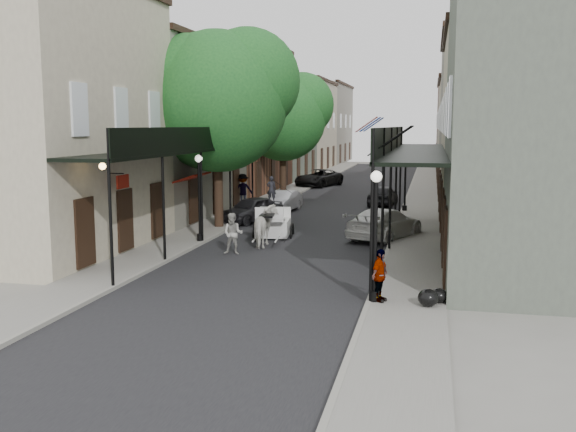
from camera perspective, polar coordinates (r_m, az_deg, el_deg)
The scene contains 24 objects.
ground at distance 21.19m, azimuth -3.03°, elevation -5.80°, with size 140.00×140.00×0.00m, color gray.
road at distance 40.51m, azimuth 4.63°, elevation 0.86°, with size 8.00×90.00×0.01m, color black.
sidewalk_left at distance 41.49m, azimuth -2.23°, elevation 1.13°, with size 2.20×90.00×0.12m, color gray.
sidewalk_right at distance 40.12m, azimuth 11.72°, elevation 0.73°, with size 2.20×90.00×0.12m, color gray.
building_row_left at distance 51.78m, azimuth -3.28°, elevation 8.26°, with size 5.00×80.00×10.50m, color #BDB497.
building_row_right at distance 49.89m, azimuth 16.28°, elevation 7.96°, with size 5.00×80.00×10.50m, color gray.
gallery_left at distance 28.74m, azimuth -8.57°, elevation 5.95°, with size 2.20×18.05×4.88m.
gallery_right at distance 26.81m, azimuth 10.99°, elevation 5.74°, with size 2.20×18.05×4.88m.
tree_near at distance 31.57m, azimuth -5.51°, elevation 10.61°, with size 7.31×6.80×9.63m.
tree_far at distance 45.07m, azimuth 0.05°, elevation 9.05°, with size 6.45×6.00×8.61m.
lamppost_right_near at distance 18.12m, azimuth 7.76°, elevation -1.62°, with size 0.32×0.32×3.71m.
lamppost_left at distance 27.73m, azimuth -7.88°, elevation 1.73°, with size 0.32×0.32×3.71m.
lamppost_right_far at distance 37.95m, azimuth 10.39°, elevation 3.37°, with size 0.32×0.32×3.71m.
horse at distance 26.99m, azimuth -1.92°, elevation -0.92°, with size 0.92×2.03×1.71m, color silver.
carriage at distance 29.58m, azimuth -1.24°, elevation 0.38°, with size 1.95×2.68×2.87m.
pedestrian_walking at distance 25.41m, azimuth -4.91°, elevation -1.59°, with size 0.80×0.62×1.65m, color #A09E97.
pedestrian_sidewalk_left at distance 39.81m, azimuth -4.03°, elevation 2.34°, with size 1.28×0.73×1.97m, color gray.
pedestrian_sidewalk_right at distance 18.34m, azimuth 8.16°, elevation -5.25°, with size 0.89×0.37×1.51m, color gray.
car_left_near at distance 33.78m, azimuth -3.24°, elevation 0.58°, with size 1.59×3.96×1.35m, color black.
car_left_mid at distance 37.87m, azimuth -0.47°, elevation 1.32°, with size 1.30×3.74×1.23m, color #A8A7AD.
car_left_far at distance 53.59m, azimuth 2.75°, elevation 3.40°, with size 2.37×5.14×1.43m, color black.
car_right_near at distance 29.20m, azimuth 8.61°, elevation -0.66°, with size 1.93×4.74×1.37m, color silver.
car_right_far at distance 41.22m, azimuth 8.43°, elevation 1.84°, with size 1.56×3.87×1.32m, color black.
trash_bags at distance 18.39m, azimuth 12.71°, elevation -7.03°, with size 0.84×0.99×0.49m.
Camera 1 is at (5.59, -19.80, 5.08)m, focal length 40.00 mm.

